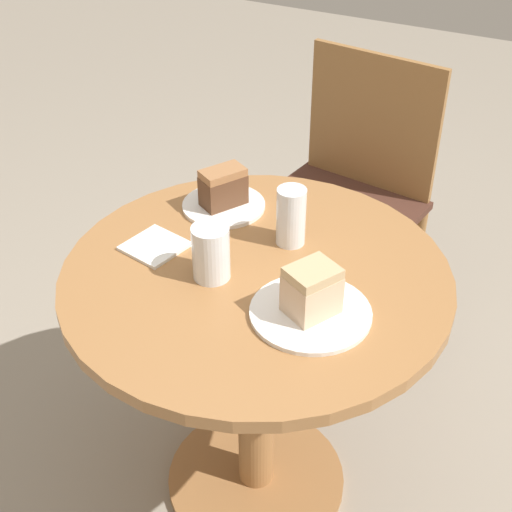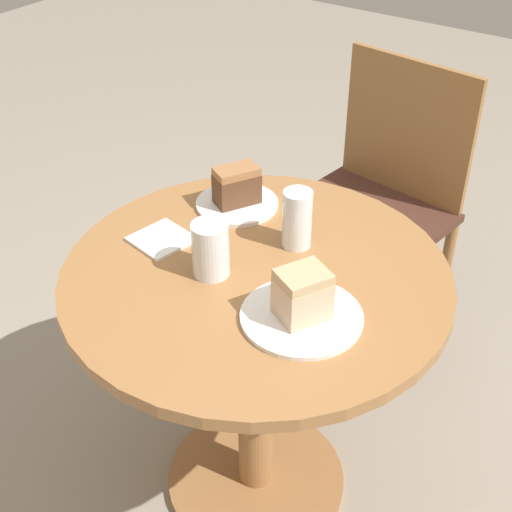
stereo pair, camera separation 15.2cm
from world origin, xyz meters
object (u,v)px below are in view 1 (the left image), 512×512
at_px(plate_near, 310,313).
at_px(plate_far, 224,205).
at_px(chair, 349,191).
at_px(cake_slice_far, 223,187).
at_px(glass_lemonade, 291,220).
at_px(glass_water, 211,255).
at_px(cake_slice_near, 312,290).

relative_size(plate_near, plate_far, 1.20).
xyz_separation_m(chair, cake_slice_far, (-0.11, -0.60, 0.29)).
height_order(chair, plate_far, chair).
bearing_deg(plate_near, glass_lemonade, 124.56).
height_order(glass_lemonade, glass_water, glass_lemonade).
height_order(plate_near, plate_far, same).
bearing_deg(plate_near, cake_slice_far, 142.60).
bearing_deg(cake_slice_far, chair, 79.48).
height_order(plate_near, cake_slice_far, cake_slice_far).
bearing_deg(plate_far, glass_water, -65.24).
xyz_separation_m(chair, plate_far, (-0.11, -0.60, 0.24)).
distance_m(plate_far, cake_slice_near, 0.45).
relative_size(plate_far, glass_water, 1.65).
relative_size(plate_far, glass_lemonade, 1.48).
xyz_separation_m(plate_far, glass_water, (0.12, -0.26, 0.05)).
distance_m(plate_near, glass_lemonade, 0.26).
relative_size(glass_lemonade, glass_water, 1.12).
distance_m(cake_slice_near, cake_slice_far, 0.45).
xyz_separation_m(chair, plate_near, (0.25, -0.87, 0.24)).
bearing_deg(glass_lemonade, cake_slice_near, -55.44).
relative_size(plate_near, glass_water, 1.99).
distance_m(chair, cake_slice_far, 0.68).
distance_m(glass_lemonade, glass_water, 0.22).
xyz_separation_m(plate_far, cake_slice_far, (0.00, -0.00, 0.05)).
distance_m(plate_near, cake_slice_far, 0.45).
height_order(chair, cake_slice_near, chair).
xyz_separation_m(glass_lemonade, glass_water, (-0.09, -0.20, -0.01)).
distance_m(plate_far, glass_lemonade, 0.23).
distance_m(chair, glass_lemonade, 0.73).
bearing_deg(cake_slice_near, glass_water, 175.77).
height_order(plate_far, cake_slice_far, cake_slice_far).
xyz_separation_m(chair, glass_water, (0.01, -0.86, 0.29)).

